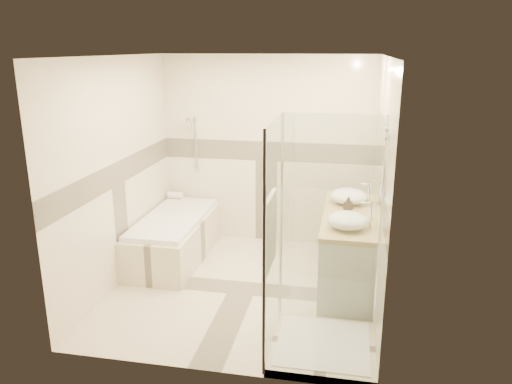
% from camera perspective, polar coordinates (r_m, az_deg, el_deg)
% --- Properties ---
extents(room, '(2.82, 3.02, 2.52)m').
position_cam_1_polar(room, '(5.21, -0.98, 1.51)').
color(room, beige).
rests_on(room, ground).
extents(bathtub, '(0.75, 1.70, 0.56)m').
position_cam_1_polar(bathtub, '(6.38, -9.32, -4.89)').
color(bathtub, beige).
rests_on(bathtub, ground).
extents(vanity, '(0.58, 1.62, 0.85)m').
position_cam_1_polar(vanity, '(5.65, 10.43, -6.50)').
color(vanity, silver).
rests_on(vanity, ground).
extents(shower_enclosure, '(0.96, 0.93, 2.04)m').
position_cam_1_polar(shower_enclosure, '(4.47, 6.40, -11.59)').
color(shower_enclosure, beige).
rests_on(shower_enclosure, ground).
extents(vessel_sink_near, '(0.43, 0.43, 0.17)m').
position_cam_1_polar(vessel_sink_near, '(5.82, 10.55, -0.46)').
color(vessel_sink_near, white).
rests_on(vessel_sink_near, vanity).
extents(vessel_sink_far, '(0.41, 0.41, 0.16)m').
position_cam_1_polar(vessel_sink_far, '(5.03, 10.42, -3.21)').
color(vessel_sink_far, white).
rests_on(vessel_sink_far, vanity).
extents(faucet_near, '(0.11, 0.03, 0.26)m').
position_cam_1_polar(faucet_near, '(5.81, 12.71, 0.02)').
color(faucet_near, silver).
rests_on(faucet_near, vanity).
extents(faucet_far, '(0.12, 0.03, 0.29)m').
position_cam_1_polar(faucet_far, '(5.01, 12.93, -2.39)').
color(faucet_far, silver).
rests_on(faucet_far, vanity).
extents(amenity_bottle_a, '(0.09, 0.10, 0.17)m').
position_cam_1_polar(amenity_bottle_a, '(5.53, 10.50, -1.41)').
color(amenity_bottle_a, black).
rests_on(amenity_bottle_a, vanity).
extents(amenity_bottle_b, '(0.12, 0.12, 0.16)m').
position_cam_1_polar(amenity_bottle_b, '(5.56, 10.51, -1.35)').
color(amenity_bottle_b, black).
rests_on(amenity_bottle_b, vanity).
extents(folded_towels, '(0.14, 0.23, 0.07)m').
position_cam_1_polar(folded_towels, '(6.11, 10.56, -0.16)').
color(folded_towels, white).
rests_on(folded_towels, vanity).
extents(rolled_towel, '(0.20, 0.09, 0.09)m').
position_cam_1_polar(rolled_towel, '(7.00, -9.19, -0.37)').
color(rolled_towel, white).
rests_on(rolled_towel, bathtub).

